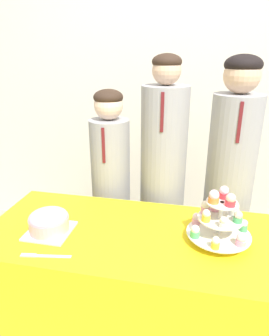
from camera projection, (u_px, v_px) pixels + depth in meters
wall_back at (180, 86)px, 2.44m from camera, size 9.00×0.06×2.70m
table at (153, 297)px, 1.60m from camera, size 1.70×0.67×0.77m
round_cake at (49, 221)px, 1.47m from camera, size 0.21×0.21×0.12m
cake_knife at (37, 256)px, 1.31m from camera, size 0.22×0.05×0.01m
cupcake_stand at (220, 218)px, 1.38m from camera, size 0.30×0.30×0.27m
student_0 at (111, 196)px, 2.06m from camera, size 0.26×0.26×1.40m
student_1 at (162, 190)px, 1.97m from camera, size 0.29×0.29×1.60m
student_2 at (227, 194)px, 1.88m from camera, size 0.29×0.29×1.60m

